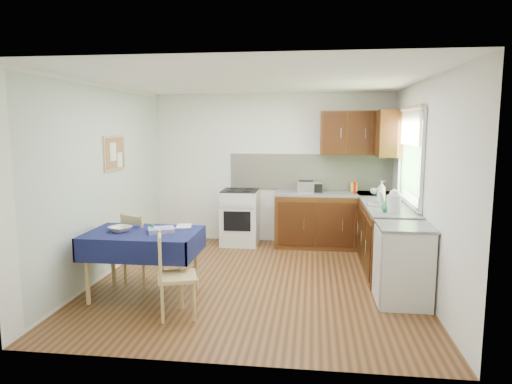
# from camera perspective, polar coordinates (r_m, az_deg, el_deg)

# --- Properties ---
(floor) EXTENTS (4.20, 4.20, 0.00)m
(floor) POSITION_cam_1_polar(r_m,az_deg,el_deg) (5.94, 0.06, -10.99)
(floor) COLOR #432912
(floor) RESTS_ON ground
(ceiling) EXTENTS (4.00, 4.20, 0.02)m
(ceiling) POSITION_cam_1_polar(r_m,az_deg,el_deg) (5.64, 0.07, 13.76)
(ceiling) COLOR white
(ceiling) RESTS_ON wall_back
(wall_back) EXTENTS (4.00, 0.02, 2.50)m
(wall_back) POSITION_cam_1_polar(r_m,az_deg,el_deg) (7.73, 1.98, 2.96)
(wall_back) COLOR white
(wall_back) RESTS_ON ground
(wall_front) EXTENTS (4.00, 0.02, 2.50)m
(wall_front) POSITION_cam_1_polar(r_m,az_deg,el_deg) (3.61, -4.05, -3.02)
(wall_front) COLOR white
(wall_front) RESTS_ON ground
(wall_left) EXTENTS (0.02, 4.20, 2.50)m
(wall_left) POSITION_cam_1_polar(r_m,az_deg,el_deg) (6.23, -18.53, 1.29)
(wall_left) COLOR silver
(wall_left) RESTS_ON ground
(wall_right) EXTENTS (0.02, 4.20, 2.50)m
(wall_right) POSITION_cam_1_polar(r_m,az_deg,el_deg) (5.77, 20.20, 0.69)
(wall_right) COLOR white
(wall_right) RESTS_ON ground
(base_cabinets) EXTENTS (1.90, 2.30, 0.86)m
(base_cabinets) POSITION_cam_1_polar(r_m,az_deg,el_deg) (7.03, 12.44, -4.53)
(base_cabinets) COLOR #371E09
(base_cabinets) RESTS_ON ground
(worktop_back) EXTENTS (1.90, 0.60, 0.04)m
(worktop_back) POSITION_cam_1_polar(r_m,az_deg,el_deg) (7.46, 9.82, -0.21)
(worktop_back) COLOR slate
(worktop_back) RESTS_ON base_cabinets
(worktop_right) EXTENTS (0.60, 1.70, 0.04)m
(worktop_right) POSITION_cam_1_polar(r_m,az_deg,el_deg) (6.39, 16.12, -1.80)
(worktop_right) COLOR slate
(worktop_right) RESTS_ON base_cabinets
(worktop_corner) EXTENTS (0.60, 0.60, 0.04)m
(worktop_corner) POSITION_cam_1_polar(r_m,az_deg,el_deg) (7.52, 14.78, -0.30)
(worktop_corner) COLOR slate
(worktop_corner) RESTS_ON base_cabinets
(splashback) EXTENTS (2.70, 0.02, 0.60)m
(splashback) POSITION_cam_1_polar(r_m,az_deg,el_deg) (7.69, 6.80, 2.51)
(splashback) COLOR beige
(splashback) RESTS_ON wall_back
(upper_cabinets) EXTENTS (1.20, 0.85, 0.70)m
(upper_cabinets) POSITION_cam_1_polar(r_m,az_deg,el_deg) (7.42, 13.70, 7.16)
(upper_cabinets) COLOR #371E09
(upper_cabinets) RESTS_ON wall_back
(stove) EXTENTS (0.60, 0.61, 0.92)m
(stove) POSITION_cam_1_polar(r_m,az_deg,el_deg) (7.61, -2.01, -3.14)
(stove) COLOR silver
(stove) RESTS_ON ground
(window) EXTENTS (0.04, 1.48, 1.26)m
(window) POSITION_cam_1_polar(r_m,az_deg,el_deg) (6.41, 18.73, 5.06)
(window) COLOR #305B25
(window) RESTS_ON wall_right
(fridge) EXTENTS (0.58, 0.60, 0.89)m
(fridge) POSITION_cam_1_polar(r_m,az_deg,el_deg) (5.34, 17.93, -8.65)
(fridge) COLOR silver
(fridge) RESTS_ON ground
(corkboard) EXTENTS (0.04, 0.62, 0.47)m
(corkboard) POSITION_cam_1_polar(r_m,az_deg,el_deg) (6.46, -17.28, 4.68)
(corkboard) COLOR tan
(corkboard) RESTS_ON wall_left
(dining_table) EXTENTS (1.26, 0.85, 0.76)m
(dining_table) POSITION_cam_1_polar(r_m,az_deg,el_deg) (5.40, -13.89, -5.91)
(dining_table) COLOR #0F113F
(dining_table) RESTS_ON ground
(chair_far) EXTENTS (0.53, 0.53, 0.91)m
(chair_far) POSITION_cam_1_polar(r_m,az_deg,el_deg) (5.86, -14.24, -6.62)
(chair_far) COLOR tan
(chair_far) RESTS_ON ground
(chair_near) EXTENTS (0.49, 0.49, 0.88)m
(chair_near) POSITION_cam_1_polar(r_m,az_deg,el_deg) (4.82, -10.36, -9.88)
(chair_near) COLOR tan
(chair_near) RESTS_ON ground
(toaster) EXTENTS (0.27, 0.16, 0.21)m
(toaster) POSITION_cam_1_polar(r_m,az_deg,el_deg) (7.34, 6.24, 0.62)
(toaster) COLOR silver
(toaster) RESTS_ON worktop_back
(sandwich_press) EXTENTS (0.30, 0.26, 0.17)m
(sandwich_press) POSITION_cam_1_polar(r_m,az_deg,el_deg) (7.48, 7.14, 0.68)
(sandwich_press) COLOR black
(sandwich_press) RESTS_ON worktop_back
(sauce_bottle) EXTENTS (0.04, 0.04, 0.20)m
(sauce_bottle) POSITION_cam_1_polar(r_m,az_deg,el_deg) (7.36, 12.25, 0.55)
(sauce_bottle) COLOR red
(sauce_bottle) RESTS_ON worktop_back
(yellow_packet) EXTENTS (0.12, 0.10, 0.14)m
(yellow_packet) POSITION_cam_1_polar(r_m,az_deg,el_deg) (7.64, 12.17, 0.61)
(yellow_packet) COLOR gold
(yellow_packet) RESTS_ON worktop_back
(dish_rack) EXTENTS (0.39, 0.30, 0.18)m
(dish_rack) POSITION_cam_1_polar(r_m,az_deg,el_deg) (6.36, 15.50, -1.44)
(dish_rack) COLOR gray
(dish_rack) RESTS_ON worktop_right
(kettle) EXTENTS (0.17, 0.17, 0.29)m
(kettle) POSITION_cam_1_polar(r_m,az_deg,el_deg) (5.86, 16.82, -1.23)
(kettle) COLOR silver
(kettle) RESTS_ON worktop_right
(cup) EXTENTS (0.14, 0.14, 0.10)m
(cup) POSITION_cam_1_polar(r_m,az_deg,el_deg) (7.38, 14.56, 0.09)
(cup) COLOR white
(cup) RESTS_ON worktop_back
(soap_bottle_a) EXTENTS (0.17, 0.17, 0.31)m
(soap_bottle_a) POSITION_cam_1_polar(r_m,az_deg,el_deg) (6.61, 15.41, 0.07)
(soap_bottle_a) COLOR silver
(soap_bottle_a) RESTS_ON worktop_right
(soap_bottle_b) EXTENTS (0.11, 0.11, 0.18)m
(soap_bottle_b) POSITION_cam_1_polar(r_m,az_deg,el_deg) (6.98, 15.31, -0.04)
(soap_bottle_b) COLOR blue
(soap_bottle_b) RESTS_ON worktop_right
(soap_bottle_c) EXTENTS (0.14, 0.14, 0.15)m
(soap_bottle_c) POSITION_cam_1_polar(r_m,az_deg,el_deg) (5.88, 15.96, -1.67)
(soap_bottle_c) COLOR #238234
(soap_bottle_c) RESTS_ON worktop_right
(plate_bowl) EXTENTS (0.32, 0.32, 0.06)m
(plate_bowl) POSITION_cam_1_polar(r_m,az_deg,el_deg) (5.45, -16.62, -4.45)
(plate_bowl) COLOR beige
(plate_bowl) RESTS_ON dining_table
(book) EXTENTS (0.22, 0.27, 0.02)m
(book) POSITION_cam_1_polar(r_m,az_deg,el_deg) (5.52, -9.92, -4.29)
(book) COLOR white
(book) RESTS_ON dining_table
(spice_jar) EXTENTS (0.04, 0.04, 0.09)m
(spice_jar) POSITION_cam_1_polar(r_m,az_deg,el_deg) (5.34, -12.83, -4.39)
(spice_jar) COLOR #24843A
(spice_jar) RESTS_ON dining_table
(tea_towel) EXTENTS (0.36, 0.32, 0.05)m
(tea_towel) POSITION_cam_1_polar(r_m,az_deg,el_deg) (5.29, -11.74, -4.68)
(tea_towel) COLOR #292C99
(tea_towel) RESTS_ON dining_table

